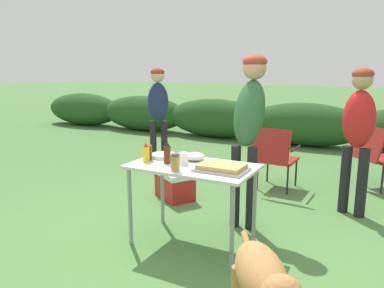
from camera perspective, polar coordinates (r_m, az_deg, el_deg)
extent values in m
plane|color=#4C7A3D|center=(3.55, 0.07, -14.85)|extent=(60.00, 60.00, 0.00)
ellipsoid|color=#234C1E|center=(10.83, -16.15, 5.13)|extent=(2.40, 0.90, 0.87)
ellipsoid|color=#234C1E|center=(9.56, -7.42, 4.68)|extent=(2.40, 0.90, 0.87)
ellipsoid|color=#234C1E|center=(8.57, 3.61, 3.95)|extent=(2.40, 0.90, 0.87)
ellipsoid|color=#234C1E|center=(7.97, 16.85, 2.89)|extent=(2.40, 0.90, 0.87)
cube|color=silver|center=(3.29, 0.08, -3.44)|extent=(1.10, 0.64, 0.02)
cylinder|color=gray|center=(3.44, -9.41, -9.40)|extent=(0.04, 0.04, 0.71)
cylinder|color=gray|center=(2.99, 6.14, -12.64)|extent=(0.04, 0.04, 0.71)
cylinder|color=gray|center=(3.86, -4.54, -6.93)|extent=(0.04, 0.04, 0.71)
cylinder|color=gray|center=(3.46, 9.50, -9.28)|extent=(0.04, 0.04, 0.71)
cube|color=#9E9EA3|center=(3.12, 4.53, -3.90)|extent=(0.42, 0.30, 0.02)
cube|color=tan|center=(3.11, 4.54, -3.41)|extent=(0.37, 0.25, 0.04)
cylinder|color=white|center=(3.56, -4.34, -1.79)|extent=(0.24, 0.24, 0.04)
ellipsoid|color=silver|center=(3.44, 0.42, -1.90)|extent=(0.19, 0.19, 0.07)
cylinder|color=white|center=(3.31, -1.29, -2.20)|extent=(0.08, 0.08, 0.11)
cylinder|color=brown|center=(3.47, -6.57, -1.37)|extent=(0.06, 0.06, 0.13)
cone|color=gold|center=(3.45, -6.60, 0.03)|extent=(0.05, 0.05, 0.04)
cylinder|color=#B2893D|center=(3.09, -2.57, -3.01)|extent=(0.08, 0.08, 0.13)
cylinder|color=#4C4C4C|center=(3.07, -2.58, -1.66)|extent=(0.07, 0.07, 0.02)
cylinder|color=yellow|center=(3.40, -7.02, -1.60)|extent=(0.06, 0.06, 0.14)
cone|color=red|center=(3.38, -7.05, -0.14)|extent=(0.05, 0.05, 0.04)
cylinder|color=#562314|center=(3.33, -3.81, -1.65)|extent=(0.06, 0.06, 0.16)
cone|color=black|center=(3.31, -3.83, 0.05)|extent=(0.05, 0.05, 0.04)
cylinder|color=black|center=(3.77, 6.61, -6.44)|extent=(0.10, 0.10, 0.83)
cylinder|color=black|center=(3.73, 9.02, -6.75)|extent=(0.10, 0.10, 0.83)
ellipsoid|color=#28562D|center=(3.71, 8.74, 4.74)|extent=(0.31, 0.46, 0.71)
sphere|color=tan|center=(3.80, 9.52, 11.35)|extent=(0.23, 0.23, 0.23)
ellipsoid|color=#993823|center=(3.80, 9.55, 12.30)|extent=(0.24, 0.24, 0.14)
cylinder|color=black|center=(4.45, 22.27, -5.01)|extent=(0.11, 0.11, 0.75)
cylinder|color=black|center=(4.38, 24.47, -5.46)|extent=(0.11, 0.11, 0.75)
ellipsoid|color=red|center=(4.28, 24.09, 3.49)|extent=(0.40, 0.35, 0.61)
sphere|color=tan|center=(4.25, 24.55, 8.91)|extent=(0.21, 0.21, 0.21)
ellipsoid|color=#993823|center=(4.25, 24.62, 9.68)|extent=(0.22, 0.22, 0.12)
cylinder|color=black|center=(6.02, -5.92, 0.00)|extent=(0.10, 0.10, 0.74)
cylinder|color=black|center=(6.03, -4.23, 0.04)|extent=(0.10, 0.10, 0.74)
ellipsoid|color=navy|center=(5.93, -5.19, 6.40)|extent=(0.40, 0.38, 0.60)
sphere|color=#DBAD89|center=(5.90, -5.26, 10.30)|extent=(0.21, 0.21, 0.21)
ellipsoid|color=#993823|center=(5.90, -5.27, 10.85)|extent=(0.22, 0.22, 0.12)
ellipsoid|color=#B27A42|center=(2.05, 10.42, -18.89)|extent=(0.51, 0.60, 0.25)
cylinder|color=#B27A42|center=(2.31, 8.34, -14.72)|extent=(0.13, 0.17, 0.10)
cube|color=maroon|center=(5.07, 12.92, -2.33)|extent=(0.48, 0.48, 0.03)
cube|color=maroon|center=(4.76, 12.03, -0.37)|extent=(0.47, 0.18, 0.44)
cylinder|color=black|center=(5.00, 9.93, -4.72)|extent=(0.02, 0.02, 0.38)
cylinder|color=black|center=(4.88, 14.36, -5.32)|extent=(0.02, 0.02, 0.38)
cylinder|color=black|center=(5.36, 11.43, -3.65)|extent=(0.02, 0.02, 0.38)
cylinder|color=black|center=(5.25, 15.57, -4.17)|extent=(0.02, 0.02, 0.38)
cylinder|color=black|center=(5.10, 10.55, -0.12)|extent=(0.04, 0.41, 0.02)
cylinder|color=black|center=(4.97, 15.54, -0.67)|extent=(0.04, 0.41, 0.02)
cube|color=maroon|center=(5.33, 25.34, 0.05)|extent=(0.44, 0.44, 0.44)
cylinder|color=black|center=(5.62, 24.23, -3.75)|extent=(0.02, 0.02, 0.38)
cylinder|color=black|center=(5.34, 27.00, -4.78)|extent=(0.02, 0.02, 0.38)
cylinder|color=black|center=(5.89, 27.20, -3.36)|extent=(0.02, 0.02, 0.38)
cylinder|color=black|center=(5.69, 25.88, 0.12)|extent=(0.31, 0.31, 0.02)
cube|color=#B21E1E|center=(4.61, -2.64, -6.59)|extent=(0.58, 0.52, 0.28)
cube|color=silver|center=(4.56, -2.66, -4.56)|extent=(0.58, 0.52, 0.06)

